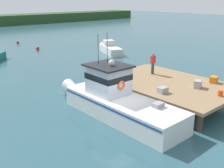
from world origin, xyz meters
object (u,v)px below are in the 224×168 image
at_px(bait_bucket, 220,93).
at_px(moored_boat_outer_mooring, 110,49).
at_px(crate_single_by_cleat, 163,90).
at_px(mooring_buoy_spare_mooring, 18,42).
at_px(deckhand_by_the_boat, 153,63).
at_px(main_fishing_boat, 115,99).
at_px(mooring_buoy_channel_marker, 38,48).
at_px(crate_stack_mid_dock, 198,84).
at_px(crate_single_far, 214,80).

xyz_separation_m(bait_bucket, moored_boat_outer_mooring, (7.68, 18.80, -0.83)).
bearing_deg(crate_single_by_cleat, mooring_buoy_spare_mooring, 82.88).
bearing_deg(deckhand_by_the_boat, bait_bucket, -96.83).
bearing_deg(main_fishing_boat, crate_single_by_cleat, -29.46).
height_order(deckhand_by_the_boat, mooring_buoy_spare_mooring, deckhand_by_the_boat).
bearing_deg(mooring_buoy_channel_marker, crate_stack_mid_dock, -92.84).
bearing_deg(main_fishing_boat, moored_boat_outer_mooring, 49.90).
height_order(crate_single_far, bait_bucket, crate_single_far).
height_order(crate_stack_mid_dock, crate_single_by_cleat, crate_stack_mid_dock).
bearing_deg(crate_single_by_cleat, main_fishing_boat, 150.54).
height_order(crate_stack_mid_dock, deckhand_by_the_boat, deckhand_by_the_boat).
bearing_deg(mooring_buoy_spare_mooring, crate_stack_mid_dock, -92.46).
relative_size(crate_stack_mid_dock, mooring_buoy_channel_marker, 1.24).
height_order(deckhand_by_the_boat, moored_boat_outer_mooring, deckhand_by_the_boat).
bearing_deg(crate_single_by_cleat, moored_boat_outer_mooring, 58.80).
xyz_separation_m(crate_stack_mid_dock, crate_single_by_cleat, (-2.49, 0.90, -0.06)).
height_order(crate_single_by_cleat, deckhand_by_the_boat, deckhand_by_the_boat).
distance_m(bait_bucket, moored_boat_outer_mooring, 20.32).
relative_size(main_fishing_boat, crate_single_far, 16.34).
bearing_deg(bait_bucket, mooring_buoy_spare_mooring, 87.02).
height_order(bait_bucket, deckhand_by_the_boat, deckhand_by_the_boat).
distance_m(bait_bucket, deckhand_by_the_boat, 5.90).
xyz_separation_m(crate_stack_mid_dock, moored_boat_outer_mooring, (7.30, 17.07, -0.90)).
relative_size(crate_single_by_cleat, deckhand_by_the_boat, 0.37).
relative_size(crate_single_far, mooring_buoy_channel_marker, 1.24).
xyz_separation_m(bait_bucket, mooring_buoy_spare_mooring, (1.74, 33.50, -1.15)).
bearing_deg(deckhand_by_the_boat, crate_single_by_cleat, -131.40).
relative_size(bait_bucket, mooring_buoy_channel_marker, 0.70).
distance_m(crate_stack_mid_dock, mooring_buoy_channel_marker, 25.04).
xyz_separation_m(mooring_buoy_spare_mooring, mooring_buoy_channel_marker, (-0.12, -6.79, 0.02)).
bearing_deg(crate_single_far, moored_boat_outer_mooring, 72.24).
bearing_deg(mooring_buoy_spare_mooring, bait_bucket, -92.98).
relative_size(crate_single_far, crate_single_by_cleat, 1.00).
distance_m(crate_single_by_cleat, mooring_buoy_spare_mooring, 31.13).
xyz_separation_m(main_fishing_boat, moored_boat_outer_mooring, (12.38, 14.70, -0.47)).
height_order(crate_single_by_cleat, mooring_buoy_spare_mooring, crate_single_by_cleat).
distance_m(main_fishing_boat, crate_stack_mid_dock, 5.62).
xyz_separation_m(crate_single_by_cleat, bait_bucket, (2.11, -2.63, -0.00)).
distance_m(deckhand_by_the_boat, mooring_buoy_channel_marker, 20.99).
relative_size(main_fishing_boat, bait_bucket, 28.84).
height_order(main_fishing_boat, moored_boat_outer_mooring, main_fishing_boat).
height_order(crate_single_far, mooring_buoy_spare_mooring, crate_single_far).
relative_size(moored_boat_outer_mooring, mooring_buoy_channel_marker, 12.65).
distance_m(bait_bucket, mooring_buoy_channel_marker, 26.78).
relative_size(crate_stack_mid_dock, bait_bucket, 1.76).
xyz_separation_m(deckhand_by_the_boat, mooring_buoy_spare_mooring, (1.05, 27.69, -1.84)).
distance_m(crate_single_far, mooring_buoy_spare_mooring, 31.94).
relative_size(crate_stack_mid_dock, mooring_buoy_spare_mooring, 1.38).
relative_size(bait_bucket, moored_boat_outer_mooring, 0.06).
height_order(crate_single_far, crate_single_by_cleat, crate_single_far).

